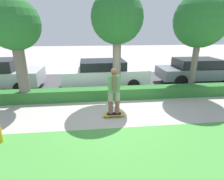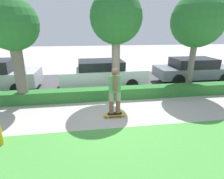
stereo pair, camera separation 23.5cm
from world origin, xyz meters
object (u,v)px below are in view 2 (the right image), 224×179
object	(u,v)px
skater_person	(115,91)
tree_far	(198,21)
skateboard	(115,115)
parked_car_rear	(194,70)
parked_car_middle	(103,73)
tree_near	(12,27)
tree_mid	(116,19)

from	to	relation	value
skater_person	tree_far	bearing A→B (deg)	29.06
skateboard	parked_car_rear	world-z (taller)	parked_car_rear
tree_far	parked_car_middle	xyz separation A→B (m)	(-4.39, 1.27, -2.65)
parked_car_middle	parked_car_rear	bearing A→B (deg)	-1.35
tree_near	tree_mid	xyz separation A→B (m)	(4.04, 0.18, 0.30)
tree_near	parked_car_rear	bearing A→B (deg)	12.24
parked_car_middle	parked_car_rear	distance (m)	5.46
parked_car_rear	tree_near	bearing A→B (deg)	-167.36
tree_near	parked_car_middle	world-z (taller)	tree_near
tree_far	parked_car_middle	distance (m)	5.28
skater_person	parked_car_middle	distance (m)	3.67
skateboard	parked_car_rear	distance (m)	6.59
skater_person	tree_near	world-z (taller)	tree_near
tree_far	skater_person	bearing A→B (deg)	-150.94
tree_near	tree_far	world-z (taller)	tree_far
skater_person	parked_car_rear	xyz separation A→B (m)	(5.38, 3.73, -0.23)
skateboard	tree_near	world-z (taller)	tree_near
tree_far	parked_car_rear	world-z (taller)	tree_far
skateboard	tree_far	size ratio (longest dim) A/B	0.17
skater_person	tree_far	size ratio (longest dim) A/B	0.37
tree_mid	parked_car_middle	xyz separation A→B (m)	(-0.44, 1.72, -2.68)
tree_near	tree_mid	world-z (taller)	tree_mid
tree_mid	tree_far	bearing A→B (deg)	6.48
tree_near	parked_car_rear	distance (m)	9.57
skateboard	tree_mid	xyz separation A→B (m)	(0.35, 1.94, 3.39)
skater_person	tree_far	world-z (taller)	tree_far
tree_mid	parked_car_rear	world-z (taller)	tree_mid
tree_mid	parked_car_rear	size ratio (longest dim) A/B	1.00
tree_near	parked_car_middle	xyz separation A→B (m)	(3.60, 1.90, -2.37)
parked_car_rear	tree_mid	bearing A→B (deg)	-160.00
tree_near	tree_mid	bearing A→B (deg)	2.50
skateboard	tree_far	distance (m)	5.96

